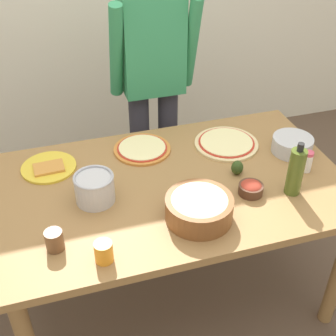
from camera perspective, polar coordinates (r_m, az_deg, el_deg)
ground at (r=2.62m, az=0.33°, el=-15.14°), size 8.00×8.00×0.00m
dining_table at (r=2.14m, az=0.39°, el=-3.81°), size 1.60×0.96×0.76m
person_cook at (r=2.64m, az=-1.91°, el=11.42°), size 0.49×0.25×1.62m
pizza_raw_on_board at (r=2.36m, az=7.31°, el=3.10°), size 0.33×0.33×0.02m
pizza_cooked_on_tray at (r=2.30m, az=-3.25°, el=2.43°), size 0.29×0.29×0.02m
plate_with_slice at (r=2.24m, az=-14.69°, el=0.08°), size 0.26×0.26×0.02m
popcorn_bowl at (r=1.86m, az=3.92°, el=-4.83°), size 0.28×0.28×0.11m
mixing_bowl_steel at (r=2.35m, az=15.29°, el=2.83°), size 0.20×0.20×0.08m
small_sauce_bowl at (r=2.04m, az=10.33°, el=-2.48°), size 0.11×0.11×0.06m
olive_oil_bottle at (r=2.04m, az=15.69°, el=-0.41°), size 0.07×0.07×0.26m
steel_pot at (r=1.97m, az=-9.17°, el=-2.49°), size 0.17×0.17×0.13m
cup_orange at (r=1.72m, az=-8.05°, el=-10.34°), size 0.07×0.07×0.08m
cup_small_brown at (r=1.80m, az=-14.04°, el=-8.77°), size 0.07×0.07×0.08m
salt_shaker at (r=2.22m, az=17.06°, el=0.77°), size 0.04×0.04×0.11m
avocado at (r=2.14m, az=8.66°, el=0.04°), size 0.06×0.06×0.07m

